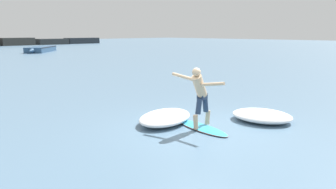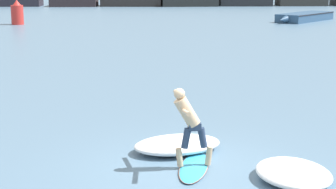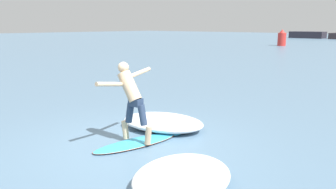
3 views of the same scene
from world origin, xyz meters
The scene contains 6 objects.
ground_plane centered at (0.00, 0.00, 0.00)m, with size 200.00×200.00×0.00m, color slate.
surfboard centered at (0.15, 0.10, 0.03)m, with size 0.98×2.24×0.20m.
surfer centered at (0.01, 0.05, 1.07)m, with size 0.87×1.64×1.70m.
fishing_boat_near_jetty centered at (12.79, 37.78, 0.39)m, with size 6.35×6.82×0.71m.
wave_foam_at_tail centered at (2.08, -0.74, 0.17)m, with size 1.73×2.04×0.33m.
wave_foam_at_nose centered at (-0.16, 1.23, 0.17)m, with size 2.38×1.89×0.34m.
Camera 1 is at (-6.89, -5.49, 2.70)m, focal length 35.00 mm.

